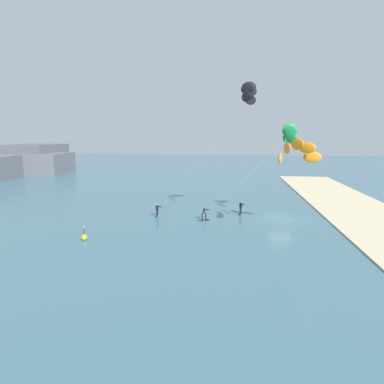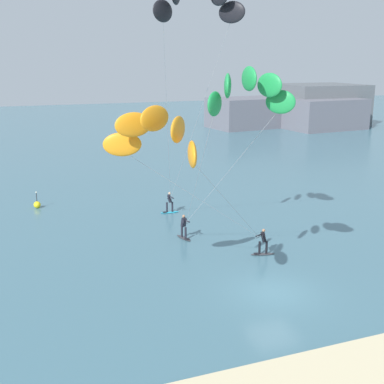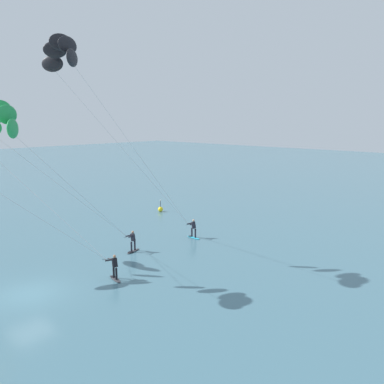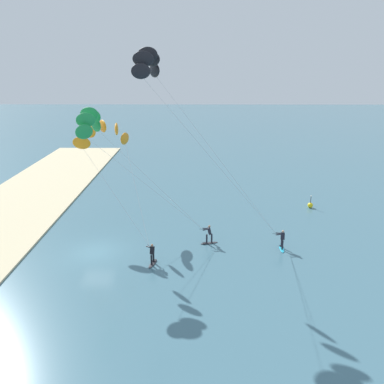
{
  "view_description": "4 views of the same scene",
  "coord_description": "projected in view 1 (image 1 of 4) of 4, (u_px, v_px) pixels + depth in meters",
  "views": [
    {
      "loc": [
        -39.03,
        6.19,
        10.27
      ],
      "look_at": [
        -2.49,
        10.61,
        3.59
      ],
      "focal_mm": 30.22,
      "sensor_mm": 36.0,
      "label": 1
    },
    {
      "loc": [
        -12.32,
        -20.66,
        11.61
      ],
      "look_at": [
        -1.14,
        8.95,
        3.28
      ],
      "focal_mm": 46.86,
      "sensor_mm": 36.0,
      "label": 2
    },
    {
      "loc": [
        22.81,
        -10.35,
        10.33
      ],
      "look_at": [
        1.51,
        12.69,
        4.69
      ],
      "focal_mm": 38.54,
      "sensor_mm": 36.0,
      "label": 3
    },
    {
      "loc": [
        28.2,
        8.07,
        14.52
      ],
      "look_at": [
        -0.83,
        7.81,
        4.87
      ],
      "focal_mm": 36.16,
      "sensor_mm": 36.0,
      "label": 4
    }
  ],
  "objects": [
    {
      "name": "kitesurfer_nearshore",
      "position": [
        244.0,
        99.0,
        34.94
      ],
      "size": [
        5.13,
        12.03,
        15.74
      ],
      "color": "#23ADD1",
      "rests_on": "ground"
    },
    {
      "name": "kitesurfer_mid_water",
      "position": [
        294.0,
        154.0,
        31.95
      ],
      "size": [
        10.98,
        8.01,
        9.79
      ],
      "color": "#333338",
      "rests_on": "ground"
    },
    {
      "name": "marker_buoy",
      "position": [
        84.0,
        237.0,
        31.51
      ],
      "size": [
        0.56,
        0.56,
        1.38
      ],
      "color": "yellow",
      "rests_on": "ground"
    },
    {
      "name": "sand_strip",
      "position": [
        376.0,
        221.0,
        37.93
      ],
      "size": [
        80.0,
        10.91,
        0.16
      ],
      "primitive_type": "cube",
      "color": "beige",
      "rests_on": "ground"
    },
    {
      "name": "distant_headland",
      "position": [
        28.0,
        162.0,
        84.0
      ],
      "size": [
        29.14,
        17.79,
        7.35
      ],
      "color": "#565B60",
      "rests_on": "ground"
    },
    {
      "name": "kitesurfer_far_out",
      "position": [
        285.0,
        138.0,
        35.75
      ],
      "size": [
        4.52,
        10.9,
        11.37
      ],
      "color": "#333338",
      "rests_on": "ground"
    },
    {
      "name": "ground_plane",
      "position": [
        281.0,
        219.0,
        39.23
      ],
      "size": [
        240.0,
        240.0,
        0.0
      ],
      "primitive_type": "plane",
      "color": "#426B7A"
    }
  ]
}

